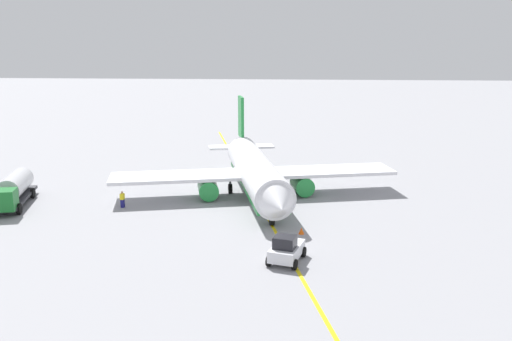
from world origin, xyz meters
name	(u,v)px	position (x,y,z in m)	size (l,w,h in m)	color
ground_plane	(256,197)	(0.00, 0.00, 0.00)	(400.00, 400.00, 0.00)	#939399
airplane	(255,172)	(-0.46, -0.11, 2.70)	(28.93, 31.34, 9.78)	white
fuel_tanker	(13,190)	(5.06, -24.69, 1.71)	(9.76, 4.71, 3.15)	#2D2D33
pushback_tug	(286,249)	(17.43, 3.73, 1.01)	(4.00, 3.10, 2.20)	silver
refueling_worker	(122,200)	(4.76, -13.31, 0.82)	(0.53, 0.38, 1.71)	navy
safety_cone_nose	(301,231)	(11.17, 4.91, 0.29)	(0.52, 0.52, 0.58)	#F2590F
taxi_line_marking	(256,197)	(0.00, 0.00, 0.01)	(89.57, 0.30, 0.01)	yellow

